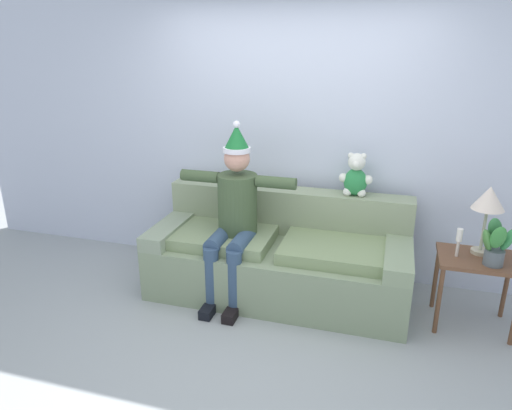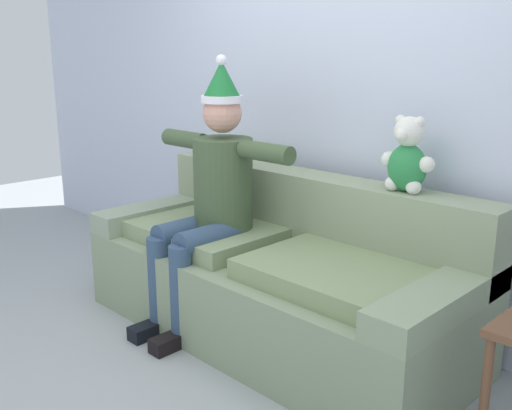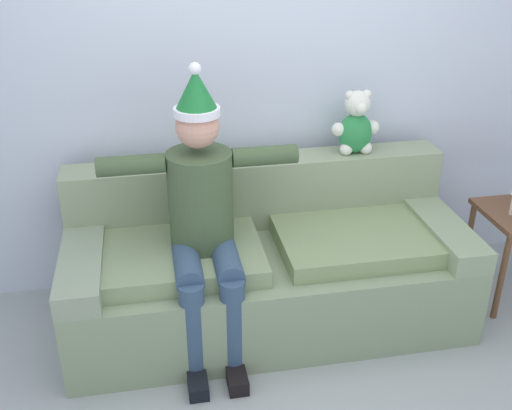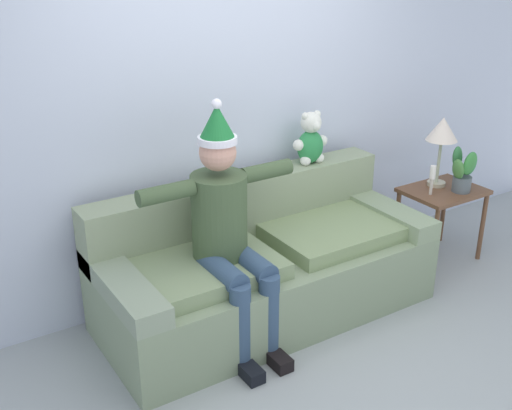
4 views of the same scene
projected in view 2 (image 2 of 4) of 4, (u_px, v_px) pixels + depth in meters
The scene contains 5 objects.
ground_plane at pixel (128, 403), 2.66m from camera, with size 10.00×10.00×0.00m, color #9A9FA3.
back_wall at pixel (343, 88), 3.38m from camera, with size 7.00×0.10×2.70m, color silver.
couch at pixel (278, 276), 3.26m from camera, with size 2.23×0.94×0.88m.
person_seated at pixel (210, 192), 3.28m from camera, with size 1.02×0.77×1.54m.
teddy_bear at pixel (407, 158), 2.87m from camera, with size 0.29×0.17×0.38m.
Camera 2 is at (2.07, -1.24, 1.55)m, focal length 40.81 mm.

